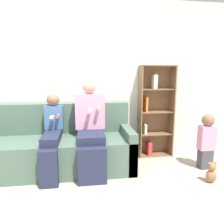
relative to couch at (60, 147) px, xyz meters
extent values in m
plane|color=#B2A893|center=(0.13, -0.51, -0.32)|extent=(14.00, 14.00, 0.00)
cube|color=silver|center=(0.13, 0.43, 0.96)|extent=(10.00, 0.06, 2.55)
cube|color=#4C6656|center=(0.00, -0.14, -0.08)|extent=(2.11, 0.63, 0.47)
cube|color=#4C6656|center=(0.00, 0.27, 0.15)|extent=(2.11, 0.18, 0.93)
cube|color=#4C6656|center=(1.00, -0.14, -0.02)|extent=(0.12, 0.63, 0.59)
cube|color=#232842|center=(0.45, -0.51, -0.08)|extent=(0.36, 0.12, 0.47)
cube|color=#232842|center=(0.45, -0.24, 0.21)|extent=(0.36, 0.42, 0.11)
cube|color=#E599BC|center=(0.45, 0.07, 0.52)|extent=(0.43, 0.19, 0.52)
sphere|color=tan|center=(0.45, 0.07, 0.87)|extent=(0.19, 0.19, 0.19)
cylinder|color=tan|center=(0.57, -0.08, 0.57)|extent=(0.05, 0.10, 0.05)
cube|color=white|center=(0.45, -0.13, 0.57)|extent=(0.05, 0.12, 0.02)
cube|color=#232842|center=(-0.08, -0.51, -0.08)|extent=(0.22, 0.12, 0.47)
cube|color=#232842|center=(-0.08, -0.20, 0.21)|extent=(0.22, 0.50, 0.11)
cube|color=#476B9E|center=(-0.08, 0.10, 0.43)|extent=(0.26, 0.12, 0.34)
sphere|color=#8C664C|center=(-0.08, 0.10, 0.69)|extent=(0.18, 0.18, 0.18)
cylinder|color=#8C664C|center=(-0.01, -0.01, 0.47)|extent=(0.05, 0.10, 0.05)
cube|color=white|center=(-0.08, -0.06, 0.47)|extent=(0.05, 0.12, 0.02)
cube|color=#47474C|center=(2.12, -0.30, -0.17)|extent=(0.18, 0.14, 0.29)
cube|color=#E599BC|center=(2.12, -0.30, 0.15)|extent=(0.23, 0.14, 0.35)
sphere|color=#8C664C|center=(2.12, -0.30, 0.41)|extent=(0.17, 0.17, 0.17)
cube|color=brown|center=(1.28, 0.28, 0.44)|extent=(0.02, 0.23, 1.52)
cube|color=brown|center=(1.83, 0.28, 0.44)|extent=(0.02, 0.23, 1.52)
cube|color=brown|center=(1.55, 0.38, 0.44)|extent=(0.57, 0.02, 1.52)
cube|color=brown|center=(1.55, 0.28, -0.31)|extent=(0.53, 0.20, 0.02)
cube|color=brown|center=(1.55, 0.28, 0.07)|extent=(0.53, 0.20, 0.02)
cube|color=brown|center=(1.55, 0.28, 0.44)|extent=(0.53, 0.20, 0.02)
cube|color=brown|center=(1.55, 0.28, 0.82)|extent=(0.53, 0.20, 0.02)
cube|color=brown|center=(1.55, 0.28, 1.19)|extent=(0.53, 0.20, 0.02)
cube|color=beige|center=(1.37, 0.28, 0.16)|extent=(0.04, 0.15, 0.16)
cube|color=#C63838|center=(1.45, 0.28, -0.19)|extent=(0.06, 0.15, 0.22)
cube|color=beige|center=(1.51, 0.28, 0.94)|extent=(0.07, 0.13, 0.23)
cube|color=orange|center=(1.38, 0.28, 0.57)|extent=(0.03, 0.14, 0.24)
ellipsoid|color=#936B47|center=(1.95, -0.70, -0.23)|extent=(0.14, 0.11, 0.17)
sphere|color=#936B47|center=(1.95, -0.70, -0.10)|extent=(0.10, 0.10, 0.10)
sphere|color=#936B47|center=(1.91, -0.70, -0.06)|extent=(0.04, 0.04, 0.04)
sphere|color=#936B47|center=(1.99, -0.70, -0.06)|extent=(0.04, 0.04, 0.04)
camera|label=1|loc=(0.36, -2.87, 1.01)|focal=32.00mm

